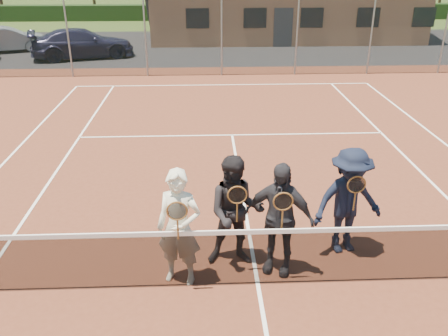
# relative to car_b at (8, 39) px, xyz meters

# --- Properties ---
(ground) EXTENTS (220.00, 220.00, 0.00)m
(ground) POSITION_rel_car_b_xyz_m (10.59, 0.78, -0.61)
(ground) COLOR #364D1B
(ground) RESTS_ON ground
(court_surface) EXTENTS (30.00, 30.00, 0.02)m
(court_surface) POSITION_rel_car_b_xyz_m (10.59, -19.22, -0.60)
(court_surface) COLOR #562819
(court_surface) RESTS_ON ground
(tarmac_carpark) EXTENTS (40.00, 12.00, 0.01)m
(tarmac_carpark) POSITION_rel_car_b_xyz_m (6.59, 0.78, -0.61)
(tarmac_carpark) COLOR black
(tarmac_carpark) RESTS_ON ground
(hedge_row) EXTENTS (40.00, 1.20, 1.10)m
(hedge_row) POSITION_rel_car_b_xyz_m (10.59, 12.78, -0.06)
(hedge_row) COLOR black
(hedge_row) RESTS_ON ground
(car_b) EXTENTS (3.94, 2.54, 1.23)m
(car_b) POSITION_rel_car_b_xyz_m (0.00, 0.00, 0.00)
(car_b) COLOR gray
(car_b) RESTS_ON ground
(car_c) EXTENTS (5.07, 3.19, 1.37)m
(car_c) POSITION_rel_car_b_xyz_m (4.15, -1.79, 0.07)
(car_c) COLOR #1B1B36
(car_c) RESTS_ON ground
(court_markings) EXTENTS (11.03, 23.83, 0.01)m
(court_markings) POSITION_rel_car_b_xyz_m (10.59, -19.22, -0.59)
(court_markings) COLOR white
(court_markings) RESTS_ON court_surface
(tennis_net) EXTENTS (11.68, 0.08, 1.10)m
(tennis_net) POSITION_rel_car_b_xyz_m (10.59, -19.22, -0.07)
(tennis_net) COLOR slate
(tennis_net) RESTS_ON ground
(perimeter_fence) EXTENTS (30.07, 0.07, 3.02)m
(perimeter_fence) POSITION_rel_car_b_xyz_m (10.59, -5.72, 0.91)
(perimeter_fence) COLOR slate
(perimeter_fence) RESTS_ON ground
(player_a) EXTENTS (0.75, 0.59, 1.80)m
(player_a) POSITION_rel_car_b_xyz_m (9.45, -19.06, 0.31)
(player_a) COLOR white
(player_a) RESTS_ON court_surface
(player_b) EXTENTS (0.91, 0.73, 1.80)m
(player_b) POSITION_rel_car_b_xyz_m (10.29, -18.63, 0.31)
(player_b) COLOR black
(player_b) RESTS_ON court_surface
(player_c) EXTENTS (1.14, 0.81, 1.80)m
(player_c) POSITION_rel_car_b_xyz_m (10.92, -18.85, 0.31)
(player_c) COLOR #26262B
(player_c) RESTS_ON court_surface
(player_d) EXTENTS (1.28, 0.90, 1.80)m
(player_d) POSITION_rel_car_b_xyz_m (12.10, -18.37, 0.31)
(player_d) COLOR black
(player_d) RESTS_ON court_surface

